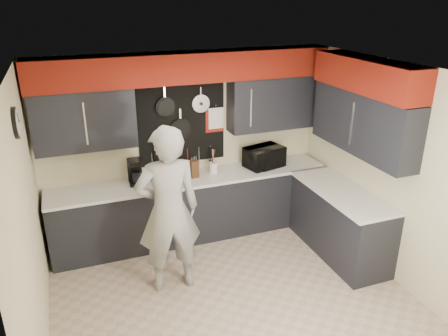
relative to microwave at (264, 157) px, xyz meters
name	(u,v)px	position (x,y,z in m)	size (l,w,h in m)	color
ground	(230,294)	(-1.09, -1.45, -1.07)	(4.00, 4.00, 0.00)	#B6A08D
back_wall_assembly	(188,97)	(-1.08, 0.15, 0.94)	(4.00, 0.36, 2.60)	beige
right_wall_assembly	(367,114)	(0.76, -1.19, 0.87)	(0.36, 3.50, 2.60)	beige
left_wall_assembly	(28,223)	(-3.08, -1.44, 0.26)	(0.05, 3.50, 2.60)	beige
base_cabinets	(234,211)	(-0.60, -0.32, -0.61)	(3.95, 2.20, 0.92)	black
microwave	(264,157)	(0.00, 0.00, 0.00)	(0.54, 0.37, 0.30)	black
knife_block	(194,169)	(-1.07, -0.01, -0.03)	(0.11, 0.11, 0.24)	#382012
utensil_crock	(213,168)	(-0.77, 0.04, -0.07)	(0.12, 0.12, 0.16)	white
coffee_maker	(135,171)	(-1.86, 0.06, 0.03)	(0.20, 0.24, 0.34)	black
person	(168,211)	(-1.68, -1.04, -0.06)	(0.74, 0.48, 2.01)	#989896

